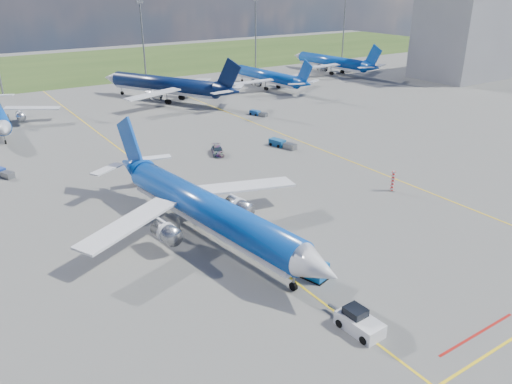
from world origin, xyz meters
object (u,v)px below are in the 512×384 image
uld_container (316,270)px  bg_jet_n (166,101)px  warning_post (393,181)px  baggage_tug_e (258,113)px  baggage_tug_c (1,172)px  main_airliner (210,239)px  service_car_b (151,178)px  bg_jet_ne (267,88)px  bg_jet_ene (331,73)px  service_car_c (218,150)px  baggage_tug_w (282,144)px  pushback_tug (359,322)px

uld_container → bg_jet_n: bearing=60.1°
warning_post → baggage_tug_e: warning_post is taller
uld_container → baggage_tug_c: 53.97m
main_airliner → service_car_b: 20.72m
main_airliner → bg_jet_ne: bearing=43.6°
warning_post → uld_container: bearing=-154.1°
baggage_tug_e → bg_jet_ene: bearing=15.4°
warning_post → baggage_tug_e: 47.78m
service_car_c → baggage_tug_w: (11.74, -2.82, -0.11)m
warning_post → uld_container: warning_post is taller
warning_post → service_car_c: 30.94m
pushback_tug → baggage_tug_c: size_ratio=1.14×
service_car_c → pushback_tug: bearing=-82.9°
pushback_tug → service_car_c: (13.28, 48.12, -0.11)m
bg_jet_n → baggage_tug_c: size_ratio=8.58×
warning_post → bg_jet_ne: size_ratio=0.08×
baggage_tug_e → warning_post: bearing=-117.7°
main_airliner → baggage_tug_e: 58.66m
service_car_c → bg_jet_ene: bearing=58.5°
main_airliner → service_car_b: bearing=79.0°
bg_jet_n → baggage_tug_e: (11.02, -25.32, 0.47)m
uld_container → service_car_c: (11.11, 39.76, -0.20)m
service_car_c → baggage_tug_e: (21.02, 18.87, -0.22)m
uld_container → service_car_c: size_ratio=0.47×
uld_container → baggage_tug_e: bearing=45.5°
warning_post → baggage_tug_e: size_ratio=0.65×
baggage_tug_e → service_car_c: bearing=-155.8°
service_car_c → baggage_tug_c: service_car_c is taller
pushback_tug → baggage_tug_w: (25.02, 45.30, -0.22)m
bg_jet_ene → main_airliner: (-88.44, -79.00, 0.00)m
bg_jet_ene → baggage_tug_c: 113.82m
bg_jet_ne → baggage_tug_c: (-73.61, -33.95, 0.53)m
warning_post → main_airliner: (-28.85, 1.61, -1.50)m
service_car_b → service_car_c: (14.78, 5.90, 0.04)m
bg_jet_ene → service_car_c: (-72.35, -52.44, 0.68)m
service_car_b → warning_post: bearing=-134.0°
main_airliner → baggage_tug_c: 39.89m
service_car_b → baggage_tug_e: bearing=-60.3°
bg_jet_ne → baggage_tug_c: bg_jet_ne is taller
baggage_tug_c → service_car_c: bearing=-40.8°
pushback_tug → service_car_c: 49.92m
warning_post → baggage_tug_c: 59.35m
baggage_tug_c → warning_post: bearing=-64.1°
baggage_tug_c → bg_jet_ne: bearing=0.1°
uld_container → service_car_b: uld_container is taller
pushback_tug → bg_jet_ene: bearing=46.4°
warning_post → bg_jet_ne: bg_jet_ne is taller
uld_container → service_car_b: (-3.66, 33.87, -0.24)m
warning_post → bg_jet_ne: 76.86m
service_car_c → baggage_tug_w: service_car_c is taller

